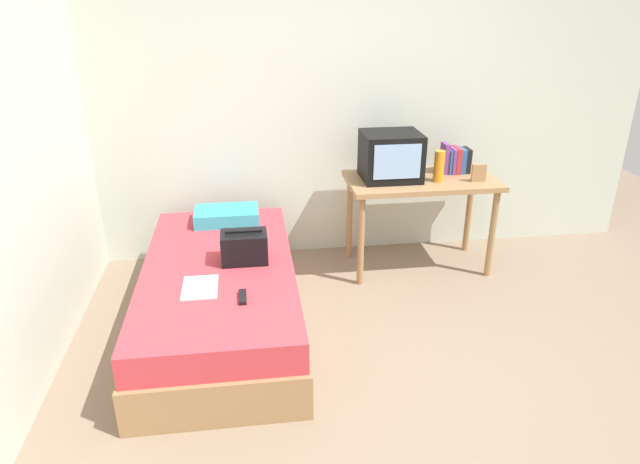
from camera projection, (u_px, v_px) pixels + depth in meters
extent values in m
plane|color=#84705B|center=(391.00, 391.00, 3.20)|extent=(8.00, 8.00, 0.00)
cube|color=silver|center=(337.00, 99.00, 4.50)|extent=(5.20, 0.10, 2.60)
cube|color=#9E754C|center=(222.00, 307.00, 3.78)|extent=(1.00, 2.00, 0.27)
cube|color=#C63842|center=(219.00, 277.00, 3.69)|extent=(0.97, 1.94, 0.19)
cube|color=#9E754C|center=(422.00, 181.00, 4.36)|extent=(1.16, 0.60, 0.04)
cylinder|color=#9E754C|center=(361.00, 242.00, 4.23)|extent=(0.05, 0.05, 0.72)
cylinder|color=#9E754C|center=(492.00, 234.00, 4.35)|extent=(0.05, 0.05, 0.72)
cylinder|color=#9E754C|center=(349.00, 218.00, 4.66)|extent=(0.05, 0.05, 0.72)
cylinder|color=#9E754C|center=(469.00, 212.00, 4.79)|extent=(0.05, 0.05, 0.72)
cube|color=black|center=(391.00, 156.00, 4.28)|extent=(0.44, 0.38, 0.36)
cube|color=#8CB2E0|center=(397.00, 162.00, 4.10)|extent=(0.35, 0.01, 0.26)
cylinder|color=orange|center=(439.00, 166.00, 4.24)|extent=(0.08, 0.08, 0.24)
cube|color=#7A3D89|center=(445.00, 158.00, 4.44)|extent=(0.04, 0.13, 0.24)
cube|color=#2D5699|center=(448.00, 161.00, 4.45)|extent=(0.02, 0.15, 0.19)
cube|color=#7A3D89|center=(452.00, 160.00, 4.45)|extent=(0.03, 0.16, 0.20)
cube|color=#B72D33|center=(456.00, 160.00, 4.46)|extent=(0.04, 0.16, 0.20)
cube|color=#2D5699|center=(461.00, 160.00, 4.46)|extent=(0.04, 0.15, 0.19)
cube|color=black|center=(466.00, 160.00, 4.47)|extent=(0.04, 0.13, 0.19)
cube|color=#9E754C|center=(479.00, 173.00, 4.25)|extent=(0.11, 0.02, 0.14)
cube|color=#33A8B7|center=(227.00, 216.00, 4.29)|extent=(0.48, 0.30, 0.11)
cube|color=black|center=(244.00, 247.00, 3.66)|extent=(0.30, 0.20, 0.20)
cylinder|color=black|center=(243.00, 231.00, 3.61)|extent=(0.24, 0.02, 0.02)
cube|color=white|center=(200.00, 287.00, 3.36)|extent=(0.21, 0.29, 0.01)
cube|color=black|center=(243.00, 297.00, 3.24)|extent=(0.04, 0.16, 0.02)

